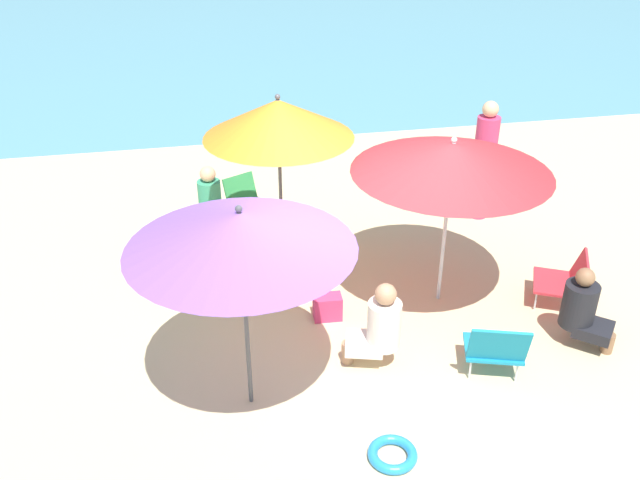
{
  "coord_description": "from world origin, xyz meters",
  "views": [
    {
      "loc": [
        -1.72,
        -5.48,
        4.3
      ],
      "look_at": [
        -0.47,
        0.8,
        0.7
      ],
      "focal_mm": 37.82,
      "sensor_mm": 36.0,
      "label": 1
    }
  ],
  "objects_px": {
    "umbrella_red": "(452,158)",
    "beach_chair_b": "(245,199)",
    "person_d": "(583,309)",
    "person_b": "(484,160)",
    "beach_chair_a": "(496,347)",
    "swim_ring": "(393,454)",
    "umbrella_purple": "(240,231)",
    "person_c": "(379,326)",
    "person_a": "(209,203)",
    "umbrella_orange": "(278,119)",
    "beach_chair_c": "(565,278)",
    "beach_bag": "(328,307)"
  },
  "relations": [
    {
      "from": "person_a",
      "to": "beach_chair_c",
      "type": "bearing_deg",
      "value": 82.84
    },
    {
      "from": "person_a",
      "to": "swim_ring",
      "type": "xyz_separation_m",
      "value": [
        1.25,
        -4.06,
        -0.46
      ]
    },
    {
      "from": "beach_chair_a",
      "to": "beach_chair_c",
      "type": "relative_size",
      "value": 0.93
    },
    {
      "from": "umbrella_red",
      "to": "beach_chair_b",
      "type": "relative_size",
      "value": 3.09
    },
    {
      "from": "umbrella_orange",
      "to": "beach_chair_b",
      "type": "distance_m",
      "value": 2.03
    },
    {
      "from": "beach_chair_c",
      "to": "umbrella_red",
      "type": "bearing_deg",
      "value": 11.64
    },
    {
      "from": "umbrella_red",
      "to": "person_d",
      "type": "bearing_deg",
      "value": -43.55
    },
    {
      "from": "beach_chair_a",
      "to": "beach_chair_b",
      "type": "relative_size",
      "value": 1.01
    },
    {
      "from": "umbrella_red",
      "to": "swim_ring",
      "type": "xyz_separation_m",
      "value": [
        -1.18,
        -2.16,
        -1.66
      ]
    },
    {
      "from": "person_c",
      "to": "person_d",
      "type": "xyz_separation_m",
      "value": [
        2.09,
        -0.08,
        -0.04
      ]
    },
    {
      "from": "person_c",
      "to": "beach_bag",
      "type": "height_order",
      "value": "person_c"
    },
    {
      "from": "person_d",
      "to": "swim_ring",
      "type": "xyz_separation_m",
      "value": [
        -2.29,
        -1.11,
        -0.38
      ]
    },
    {
      "from": "beach_chair_b",
      "to": "umbrella_red",
      "type": "bearing_deg",
      "value": 13.17
    },
    {
      "from": "umbrella_purple",
      "to": "swim_ring",
      "type": "relative_size",
      "value": 4.8
    },
    {
      "from": "umbrella_purple",
      "to": "person_d",
      "type": "distance_m",
      "value": 3.62
    },
    {
      "from": "beach_bag",
      "to": "person_a",
      "type": "bearing_deg",
      "value": 119.04
    },
    {
      "from": "beach_chair_c",
      "to": "umbrella_orange",
      "type": "bearing_deg",
      "value": 2.36
    },
    {
      "from": "umbrella_orange",
      "to": "person_c",
      "type": "relative_size",
      "value": 2.34
    },
    {
      "from": "beach_chair_a",
      "to": "umbrella_red",
      "type": "bearing_deg",
      "value": 19.43
    },
    {
      "from": "person_d",
      "to": "person_b",
      "type": "bearing_deg",
      "value": 128.72
    },
    {
      "from": "umbrella_purple",
      "to": "person_a",
      "type": "height_order",
      "value": "umbrella_purple"
    },
    {
      "from": "beach_chair_c",
      "to": "person_a",
      "type": "relative_size",
      "value": 0.73
    },
    {
      "from": "umbrella_red",
      "to": "beach_chair_a",
      "type": "bearing_deg",
      "value": -88.24
    },
    {
      "from": "umbrella_purple",
      "to": "person_b",
      "type": "xyz_separation_m",
      "value": [
        3.49,
        3.07,
        -0.94
      ]
    },
    {
      "from": "umbrella_purple",
      "to": "person_b",
      "type": "relative_size",
      "value": 1.21
    },
    {
      "from": "person_c",
      "to": "beach_bag",
      "type": "xyz_separation_m",
      "value": [
        -0.32,
        0.84,
        -0.32
      ]
    },
    {
      "from": "beach_chair_b",
      "to": "person_a",
      "type": "xyz_separation_m",
      "value": [
        -0.5,
        -0.38,
        0.16
      ]
    },
    {
      "from": "beach_chair_b",
      "to": "umbrella_orange",
      "type": "bearing_deg",
      "value": -13.65
    },
    {
      "from": "beach_chair_a",
      "to": "swim_ring",
      "type": "relative_size",
      "value": 1.62
    },
    {
      "from": "umbrella_orange",
      "to": "umbrella_purple",
      "type": "bearing_deg",
      "value": -105.68
    },
    {
      "from": "person_a",
      "to": "person_c",
      "type": "xyz_separation_m",
      "value": [
        1.45,
        -2.87,
        -0.05
      ]
    },
    {
      "from": "umbrella_purple",
      "to": "beach_chair_c",
      "type": "relative_size",
      "value": 2.76
    },
    {
      "from": "beach_chair_c",
      "to": "person_d",
      "type": "bearing_deg",
      "value": 101.15
    },
    {
      "from": "beach_chair_a",
      "to": "beach_chair_b",
      "type": "bearing_deg",
      "value": 46.09
    },
    {
      "from": "umbrella_red",
      "to": "umbrella_orange",
      "type": "height_order",
      "value": "umbrella_orange"
    },
    {
      "from": "umbrella_purple",
      "to": "beach_bag",
      "type": "distance_m",
      "value": 2.19
    },
    {
      "from": "umbrella_orange",
      "to": "person_a",
      "type": "relative_size",
      "value": 2.18
    },
    {
      "from": "beach_chair_c",
      "to": "beach_bag",
      "type": "height_order",
      "value": "beach_chair_c"
    },
    {
      "from": "umbrella_purple",
      "to": "beach_chair_b",
      "type": "bearing_deg",
      "value": 84.8
    },
    {
      "from": "umbrella_purple",
      "to": "beach_chair_a",
      "type": "distance_m",
      "value": 2.7
    },
    {
      "from": "umbrella_red",
      "to": "umbrella_purple",
      "type": "xyz_separation_m",
      "value": [
        -2.25,
        -1.25,
        0.07
      ]
    },
    {
      "from": "beach_chair_c",
      "to": "person_a",
      "type": "height_order",
      "value": "person_a"
    },
    {
      "from": "umbrella_orange",
      "to": "person_d",
      "type": "bearing_deg",
      "value": -36.82
    },
    {
      "from": "umbrella_red",
      "to": "beach_chair_c",
      "type": "height_order",
      "value": "umbrella_red"
    },
    {
      "from": "umbrella_orange",
      "to": "beach_bag",
      "type": "xyz_separation_m",
      "value": [
        0.32,
        -1.12,
        -1.74
      ]
    },
    {
      "from": "umbrella_purple",
      "to": "beach_chair_c",
      "type": "height_order",
      "value": "umbrella_purple"
    },
    {
      "from": "umbrella_red",
      "to": "umbrella_orange",
      "type": "bearing_deg",
      "value": 148.58
    },
    {
      "from": "umbrella_purple",
      "to": "person_c",
      "type": "xyz_separation_m",
      "value": [
        1.27,
        0.28,
        -1.31
      ]
    },
    {
      "from": "swim_ring",
      "to": "beach_chair_a",
      "type": "bearing_deg",
      "value": 33.01
    },
    {
      "from": "person_a",
      "to": "person_b",
      "type": "distance_m",
      "value": 3.68
    }
  ]
}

